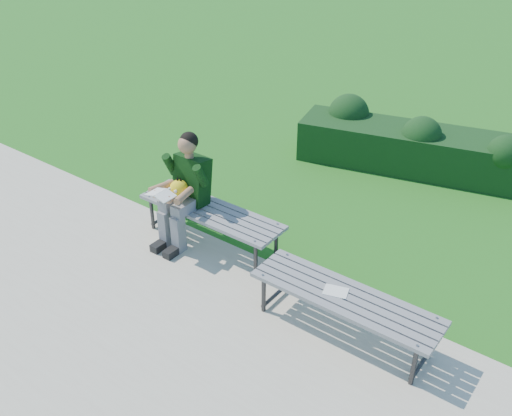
{
  "coord_description": "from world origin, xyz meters",
  "views": [
    {
      "loc": [
        3.21,
        -4.22,
        3.83
      ],
      "look_at": [
        0.12,
        -0.08,
        0.71
      ],
      "focal_mm": 40.0,
      "sensor_mm": 36.0,
      "label": 1
    }
  ],
  "objects_px": {
    "hedge": "(411,144)",
    "bench_right": "(345,300)",
    "seated_boy": "(184,187)",
    "paper_sheet": "(336,291)",
    "bench_left": "(211,214)"
  },
  "relations": [
    {
      "from": "bench_right",
      "to": "paper_sheet",
      "type": "bearing_deg",
      "value": -180.0
    },
    {
      "from": "bench_right",
      "to": "seated_boy",
      "type": "height_order",
      "value": "seated_boy"
    },
    {
      "from": "hedge",
      "to": "seated_boy",
      "type": "bearing_deg",
      "value": -111.43
    },
    {
      "from": "bench_left",
      "to": "bench_right",
      "type": "bearing_deg",
      "value": -11.8
    },
    {
      "from": "hedge",
      "to": "seated_boy",
      "type": "xyz_separation_m",
      "value": [
        -1.31,
        -3.34,
        0.35
      ]
    },
    {
      "from": "hedge",
      "to": "bench_left",
      "type": "height_order",
      "value": "hedge"
    },
    {
      "from": "hedge",
      "to": "bench_right",
      "type": "distance_m",
      "value": 3.79
    },
    {
      "from": "bench_left",
      "to": "seated_boy",
      "type": "height_order",
      "value": "seated_boy"
    },
    {
      "from": "bench_right",
      "to": "seated_boy",
      "type": "relative_size",
      "value": 1.37
    },
    {
      "from": "bench_left",
      "to": "bench_right",
      "type": "xyz_separation_m",
      "value": [
        1.97,
        -0.41,
        0.0
      ]
    },
    {
      "from": "bench_left",
      "to": "seated_boy",
      "type": "bearing_deg",
      "value": -162.98
    },
    {
      "from": "hedge",
      "to": "seated_boy",
      "type": "height_order",
      "value": "seated_boy"
    },
    {
      "from": "seated_boy",
      "to": "paper_sheet",
      "type": "xyz_separation_m",
      "value": [
        2.17,
        -0.32,
        -0.24
      ]
    },
    {
      "from": "seated_boy",
      "to": "paper_sheet",
      "type": "relative_size",
      "value": 5.12
    },
    {
      "from": "seated_boy",
      "to": "hedge",
      "type": "bearing_deg",
      "value": 68.57
    }
  ]
}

